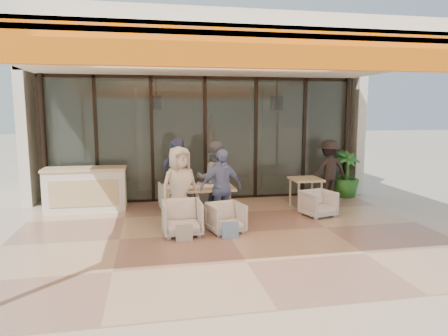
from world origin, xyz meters
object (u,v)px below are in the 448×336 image
object	(u,v)px
dining_table	(198,189)
chair_far_left	(175,195)
side_table	(306,183)
chair_near_right	(226,216)
side_chair	(318,202)
diner_navy	(177,178)
diner_periwinkle	(221,188)
chair_near_left	(182,216)
host_counter	(86,189)
chair_far_right	(211,195)
diner_cream	(180,188)
diner_grey	(214,178)
standing_woman	(329,170)
potted_palm	(346,174)

from	to	relation	value
dining_table	chair_far_left	size ratio (longest dim) A/B	2.03
chair_far_left	side_table	distance (m)	3.11
chair_near_right	side_chair	distance (m)	2.36
diner_navy	diner_periwinkle	size ratio (longest dim) A/B	1.10
chair_near_left	side_chair	size ratio (longest dim) A/B	1.13
host_counter	side_table	xyz separation A→B (m)	(5.12, -0.68, 0.11)
host_counter	dining_table	distance (m)	2.75
chair_far_right	chair_near_left	size ratio (longest dim) A/B	0.93
host_counter	chair_far_left	world-z (taller)	host_counter
diner_cream	diner_navy	bearing A→B (deg)	68.46
chair_near_left	diner_periwinkle	distance (m)	1.06
diner_grey	standing_woman	distance (m)	3.38
chair_far_right	standing_woman	xyz separation A→B (m)	(3.23, 0.49, 0.45)
chair_near_right	standing_woman	xyz separation A→B (m)	(3.23, 2.39, 0.47)
dining_table	diner_navy	world-z (taller)	diner_navy
diner_cream	diner_periwinkle	xyz separation A→B (m)	(0.84, 0.00, -0.04)
chair_far_right	chair_far_left	bearing A→B (deg)	11.73
dining_table	side_chair	bearing A→B (deg)	-4.16
chair_near_left	diner_periwinkle	xyz separation A→B (m)	(0.84, 0.50, 0.42)
chair_near_left	chair_near_right	distance (m)	0.84
dining_table	side_chair	world-z (taller)	dining_table
chair_far_right	potted_palm	distance (m)	3.84
dining_table	chair_far_right	xyz separation A→B (m)	(0.43, 0.94, -0.34)
diner_grey	potted_palm	distance (m)	3.94
host_counter	potted_palm	size ratio (longest dim) A/B	1.45
chair_far_right	chair_near_left	world-z (taller)	chair_near_left
diner_navy	chair_far_right	bearing A→B (deg)	-167.49
diner_cream	dining_table	bearing A→B (deg)	26.40
chair_near_left	diner_grey	world-z (taller)	diner_grey
diner_navy	diner_periwinkle	xyz separation A→B (m)	(0.84, -0.90, -0.08)
side_chair	standing_woman	bearing A→B (deg)	42.98
chair_far_right	diner_grey	xyz separation A→B (m)	(0.00, -0.50, 0.49)
chair_far_left	chair_near_left	world-z (taller)	chair_far_left
host_counter	chair_far_left	xyz separation A→B (m)	(2.04, -0.29, -0.16)
chair_far_left	standing_woman	world-z (taller)	standing_woman
chair_far_left	standing_woman	size ratio (longest dim) A/B	0.47
chair_far_right	diner_cream	world-z (taller)	diner_cream
side_chair	side_table	bearing A→B (deg)	74.44
diner_navy	diner_grey	size ratio (longest dim) A/B	1.04
chair_far_left	potted_palm	distance (m)	4.67
chair_far_right	dining_table	bearing A→B (deg)	77.32
diner_grey	side_table	world-z (taller)	diner_grey
chair_near_left	host_counter	bearing A→B (deg)	130.97
chair_near_left	chair_near_right	bearing A→B (deg)	-2.07
chair_far_right	diner_cream	distance (m)	1.70
side_table	side_chair	world-z (taller)	side_table
chair_far_left	diner_periwinkle	xyz separation A→B (m)	(0.84, -1.40, 0.42)
host_counter	diner_grey	xyz separation A→B (m)	(2.88, -0.79, 0.30)
chair_near_left	diner_cream	xyz separation A→B (m)	(0.00, 0.50, 0.46)
potted_palm	chair_far_left	bearing A→B (deg)	-172.64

